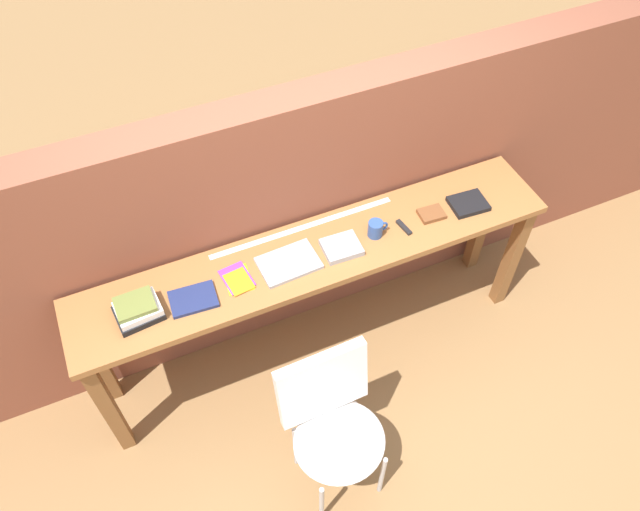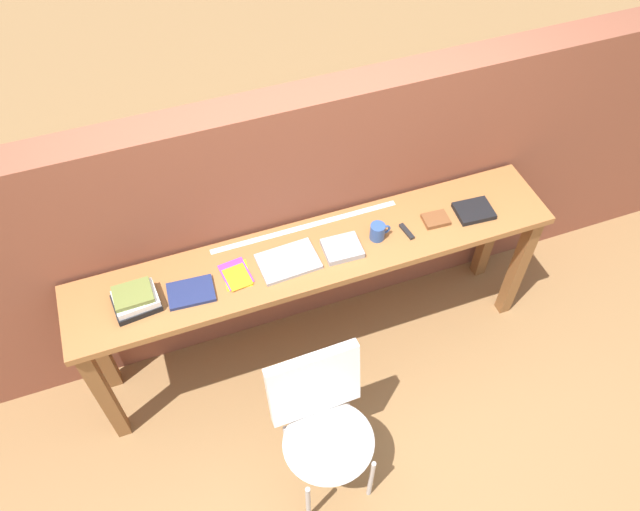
{
  "view_description": "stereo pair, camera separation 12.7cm",
  "coord_description": "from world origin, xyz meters",
  "views": [
    {
      "loc": [
        -0.78,
        -1.52,
        3.28
      ],
      "look_at": [
        0.0,
        0.25,
        0.9
      ],
      "focal_mm": 35.0,
      "sensor_mm": 36.0,
      "label": 1
    },
    {
      "loc": [
        -0.66,
        -1.57,
        3.28
      ],
      "look_at": [
        0.0,
        0.25,
        0.9
      ],
      "focal_mm": 35.0,
      "sensor_mm": 36.0,
      "label": 2
    }
  ],
  "objects": [
    {
      "name": "ground_plane",
      "position": [
        0.0,
        0.0,
        0.0
      ],
      "size": [
        40.0,
        40.0,
        0.0
      ],
      "primitive_type": "plane",
      "color": "olive"
    },
    {
      "name": "brick_wall_back",
      "position": [
        0.0,
        0.64,
        0.79
      ],
      "size": [
        6.0,
        0.2,
        1.58
      ],
      "primitive_type": "cube",
      "color": "brown",
      "rests_on": "ground"
    },
    {
      "name": "sideboard",
      "position": [
        0.0,
        0.3,
        0.74
      ],
      "size": [
        2.5,
        0.44,
        0.88
      ],
      "color": "#996033",
      "rests_on": "ground"
    },
    {
      "name": "chair_white_moulded",
      "position": [
        -0.23,
        -0.42,
        0.53
      ],
      "size": [
        0.45,
        0.46,
        0.89
      ],
      "color": "white",
      "rests_on": "ground"
    },
    {
      "name": "book_stack_leftmost",
      "position": [
        -0.9,
        0.28,
        0.92
      ],
      "size": [
        0.22,
        0.19,
        0.09
      ],
      "color": "black",
      "rests_on": "sideboard"
    },
    {
      "name": "magazine_cycling",
      "position": [
        -0.65,
        0.26,
        0.89
      ],
      "size": [
        0.23,
        0.17,
        0.02
      ],
      "primitive_type": "cube",
      "rotation": [
        0.0,
        0.0,
        -0.08
      ],
      "color": "navy",
      "rests_on": "sideboard"
    },
    {
      "name": "pamphlet_pile_colourful",
      "position": [
        -0.42,
        0.29,
        0.88
      ],
      "size": [
        0.15,
        0.19,
        0.01
      ],
      "color": "yellow",
      "rests_on": "sideboard"
    },
    {
      "name": "book_open_centre",
      "position": [
        -0.16,
        0.28,
        0.89
      ],
      "size": [
        0.3,
        0.21,
        0.02
      ],
      "primitive_type": "cube",
      "rotation": [
        0.0,
        0.0,
        0.05
      ],
      "color": "#9E9EA3",
      "rests_on": "sideboard"
    },
    {
      "name": "book_grey_hardcover",
      "position": [
        0.12,
        0.26,
        0.9
      ],
      "size": [
        0.19,
        0.17,
        0.03
      ],
      "primitive_type": "cube",
      "rotation": [
        0.0,
        0.0,
        -0.04
      ],
      "color": "#9E9EA3",
      "rests_on": "sideboard"
    },
    {
      "name": "mug",
      "position": [
        0.32,
        0.28,
        0.92
      ],
      "size": [
        0.11,
        0.08,
        0.09
      ],
      "color": "#2D4C8C",
      "rests_on": "sideboard"
    },
    {
      "name": "multitool_folded",
      "position": [
        0.47,
        0.26,
        0.89
      ],
      "size": [
        0.04,
        0.11,
        0.02
      ],
      "primitive_type": "cube",
      "rotation": [
        0.0,
        0.0,
        0.15
      ],
      "color": "black",
      "rests_on": "sideboard"
    },
    {
      "name": "leather_journal_brown",
      "position": [
        0.65,
        0.28,
        0.89
      ],
      "size": [
        0.14,
        0.11,
        0.02
      ],
      "primitive_type": "cube",
      "rotation": [
        0.0,
        0.0,
        -0.07
      ],
      "color": "brown",
      "rests_on": "sideboard"
    },
    {
      "name": "book_repair_rightmost",
      "position": [
        0.86,
        0.26,
        0.89
      ],
      "size": [
        0.2,
        0.17,
        0.03
      ],
      "primitive_type": "cube",
      "rotation": [
        0.0,
        0.0,
        -0.07
      ],
      "color": "black",
      "rests_on": "sideboard"
    },
    {
      "name": "ruler_metal_back_edge",
      "position": [
        -0.0,
        0.47,
        0.88
      ],
      "size": [
        1.0,
        0.03,
        0.0
      ],
      "primitive_type": "cube",
      "color": "silver",
      "rests_on": "sideboard"
    }
  ]
}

